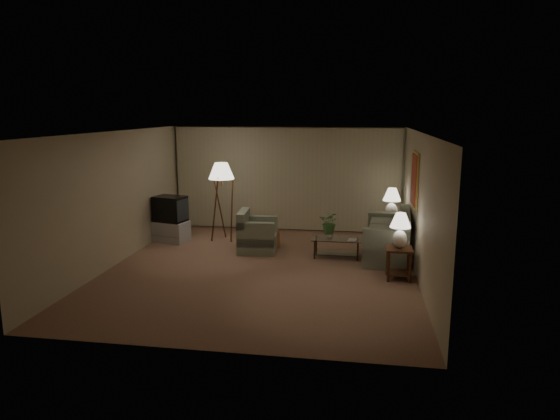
% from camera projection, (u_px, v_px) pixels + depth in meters
% --- Properties ---
extents(ground, '(7.00, 7.00, 0.00)m').
position_uv_depth(ground, '(261.00, 269.00, 9.93)').
color(ground, '#A4755A').
rests_on(ground, ground).
extents(room_shell, '(6.04, 7.02, 2.72)m').
position_uv_depth(room_shell, '(275.00, 173.00, 11.05)').
color(room_shell, '#C5B897').
rests_on(room_shell, ground).
extents(sofa, '(1.97, 1.20, 0.81)m').
position_uv_depth(sofa, '(387.00, 240.00, 10.61)').
color(sofa, gray).
rests_on(sofa, ground).
extents(armchair, '(0.97, 0.93, 0.73)m').
position_uv_depth(armchair, '(258.00, 235.00, 11.13)').
color(armchair, gray).
rests_on(armchair, ground).
extents(side_table_near, '(0.49, 0.49, 0.60)m').
position_uv_depth(side_table_near, '(399.00, 258.00, 9.28)').
color(side_table_near, '#36190E').
rests_on(side_table_near, ground).
extents(side_table_far, '(0.46, 0.39, 0.60)m').
position_uv_depth(side_table_far, '(391.00, 227.00, 11.80)').
color(side_table_far, '#36190E').
rests_on(side_table_far, ground).
extents(table_lamp_near, '(0.39, 0.39, 0.66)m').
position_uv_depth(table_lamp_near, '(400.00, 227.00, 9.16)').
color(table_lamp_near, white).
rests_on(table_lamp_near, side_table_near).
extents(table_lamp_far, '(0.42, 0.42, 0.73)m').
position_uv_depth(table_lamp_far, '(392.00, 201.00, 11.67)').
color(table_lamp_far, white).
rests_on(table_lamp_far, side_table_far).
extents(coffee_table, '(1.04, 0.57, 0.41)m').
position_uv_depth(coffee_table, '(336.00, 245.00, 10.70)').
color(coffee_table, silver).
rests_on(coffee_table, ground).
extents(tv_cabinet, '(1.06, 0.90, 0.50)m').
position_uv_depth(tv_cabinet, '(171.00, 231.00, 11.98)').
color(tv_cabinet, '#A3A2A5').
rests_on(tv_cabinet, ground).
extents(crt_tv, '(0.96, 0.85, 0.61)m').
position_uv_depth(crt_tv, '(170.00, 209.00, 11.87)').
color(crt_tv, black).
rests_on(crt_tv, tv_cabinet).
extents(floor_lamp, '(0.61, 0.61, 1.89)m').
position_uv_depth(floor_lamp, '(222.00, 200.00, 11.96)').
color(floor_lamp, '#36190E').
rests_on(floor_lamp, ground).
extents(ottoman, '(0.58, 0.58, 0.38)m').
position_uv_depth(ottoman, '(268.00, 239.00, 11.54)').
color(ottoman, '#975D33').
rests_on(ottoman, ground).
extents(vase, '(0.21, 0.21, 0.16)m').
position_uv_depth(vase, '(330.00, 234.00, 10.68)').
color(vase, white).
rests_on(vase, coffee_table).
extents(flowers, '(0.51, 0.47, 0.48)m').
position_uv_depth(flowers, '(330.00, 220.00, 10.61)').
color(flowers, '#458039').
rests_on(flowers, vase).
extents(book, '(0.20, 0.25, 0.02)m').
position_uv_depth(book, '(348.00, 240.00, 10.53)').
color(book, olive).
rests_on(book, coffee_table).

